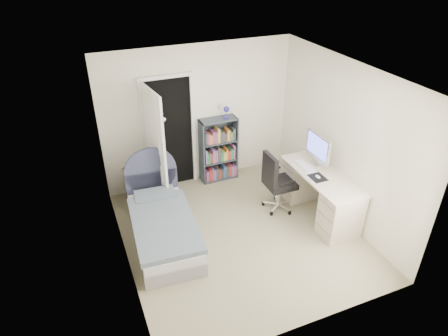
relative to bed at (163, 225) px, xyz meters
name	(u,v)px	position (x,y,z in m)	size (l,w,h in m)	color
room_shell	(242,164)	(1.11, -0.36, 0.99)	(3.50, 3.70, 2.60)	gray
door	(160,142)	(0.33, 1.16, 0.78)	(0.92, 0.83, 2.06)	black
bed	(163,225)	(0.00, 0.00, 0.00)	(0.99, 1.89, 1.13)	gray
nightstand	(136,177)	(-0.13, 1.23, 0.15)	(0.42, 0.42, 0.61)	tan
floor_lamp	(164,166)	(0.35, 1.07, 0.36)	(0.22, 0.22, 1.51)	silver
bookcase	(219,152)	(1.42, 1.29, 0.29)	(0.67, 0.29, 1.43)	#3B4651
desk	(320,192)	(2.50, -0.36, 0.16)	(0.63, 1.56, 1.28)	beige
office_chair	(276,180)	(1.91, 0.03, 0.31)	(0.52, 0.54, 1.04)	silver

